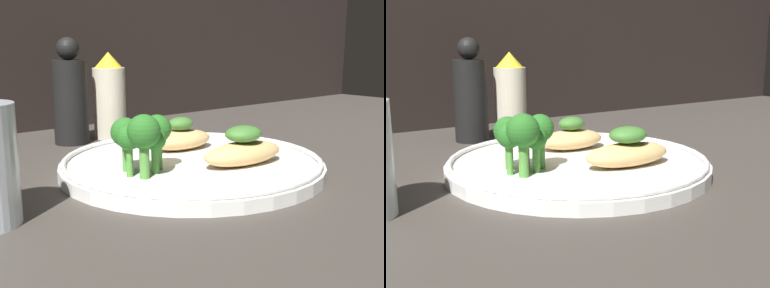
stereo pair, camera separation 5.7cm
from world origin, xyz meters
TOP-DOWN VIEW (x-y plane):
  - ground_plane at (0.00, 0.00)cm, footprint 180.00×180.00cm
  - plate at (0.00, 0.00)cm, footprint 31.15×31.15cm
  - grilled_meat_front at (3.23, -5.30)cm, footprint 11.07×5.42cm
  - grilled_meat_middle at (2.80, 5.63)cm, footprint 9.15×5.39cm
  - broccoli_bunch at (-7.76, -0.99)cm, footprint 6.91×6.97cm
  - sauce_bottle at (3.34, 24.47)cm, footprint 5.17×5.17cm
  - pepper_grinder at (-3.44, 24.47)cm, footprint 5.17×5.17cm

SIDE VIEW (x-z plane):
  - ground_plane at x=0.00cm, z-range -1.00..0.00cm
  - plate at x=0.00cm, z-range -0.01..1.99cm
  - grilled_meat_middle at x=2.80cm, z-range 0.82..5.10cm
  - grilled_meat_front at x=3.23cm, z-range 0.91..5.45cm
  - broccoli_bunch at x=-7.76cm, z-range 2.21..8.93cm
  - sauce_bottle at x=3.34cm, z-range -0.30..13.41cm
  - pepper_grinder at x=-3.44cm, z-range -0.87..15.09cm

